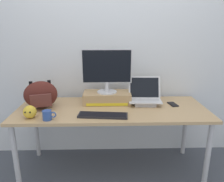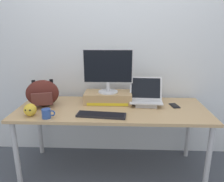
{
  "view_description": "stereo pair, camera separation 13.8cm",
  "coord_description": "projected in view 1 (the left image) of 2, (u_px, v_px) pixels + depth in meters",
  "views": [
    {
      "loc": [
        -0.05,
        -2.05,
        1.52
      ],
      "look_at": [
        0.0,
        0.0,
        0.91
      ],
      "focal_mm": 34.26,
      "sensor_mm": 36.0,
      "label": 1
    },
    {
      "loc": [
        0.08,
        -2.05,
        1.52
      ],
      "look_at": [
        0.0,
        0.0,
        0.91
      ],
      "focal_mm": 34.26,
      "sensor_mm": 36.0,
      "label": 2
    }
  ],
  "objects": [
    {
      "name": "messenger_backpack",
      "position": [
        41.0,
        95.0,
        2.16
      ],
      "size": [
        0.37,
        0.3,
        0.28
      ],
      "rotation": [
        0.0,
        0.0,
        0.28
      ],
      "color": "#4C1E19",
      "rests_on": "desk"
    },
    {
      "name": "coffee_mug",
      "position": [
        47.0,
        115.0,
        1.89
      ],
      "size": [
        0.12,
        0.08,
        0.09
      ],
      "color": "#2D4C93",
      "rests_on": "desk"
    },
    {
      "name": "plush_toy",
      "position": [
        30.0,
        112.0,
        1.93
      ],
      "size": [
        0.12,
        0.12,
        0.12
      ],
      "color": "gold",
      "rests_on": "desk"
    },
    {
      "name": "toner_box_yellow",
      "position": [
        107.0,
        97.0,
        2.34
      ],
      "size": [
        0.51,
        0.26,
        0.11
      ],
      "color": "tan",
      "rests_on": "desk"
    },
    {
      "name": "open_laptop",
      "position": [
        145.0,
        99.0,
        2.29
      ],
      "size": [
        0.35,
        0.26,
        0.28
      ],
      "rotation": [
        0.0,
        0.0,
        -0.05
      ],
      "color": "#ADADB2",
      "rests_on": "desk"
    },
    {
      "name": "back_wall",
      "position": [
        111.0,
        48.0,
        2.47
      ],
      "size": [
        7.0,
        0.1,
        2.6
      ],
      "primitive_type": "cube",
      "color": "silver",
      "rests_on": "ground"
    },
    {
      "name": "desktop_monitor",
      "position": [
        107.0,
        70.0,
        2.25
      ],
      "size": [
        0.53,
        0.21,
        0.47
      ],
      "rotation": [
        0.0,
        0.0,
        0.01
      ],
      "color": "silver",
      "rests_on": "toner_box_yellow"
    },
    {
      "name": "desk",
      "position": [
        112.0,
        114.0,
        2.21
      ],
      "size": [
        1.93,
        0.73,
        0.73
      ],
      "color": "tan",
      "rests_on": "ground"
    },
    {
      "name": "cell_phone",
      "position": [
        173.0,
        104.0,
        2.28
      ],
      "size": [
        0.09,
        0.15,
        0.01
      ],
      "rotation": [
        0.0,
        0.0,
        0.17
      ],
      "color": "black",
      "rests_on": "desk"
    },
    {
      "name": "external_keyboard",
      "position": [
        103.0,
        115.0,
        1.98
      ],
      "size": [
        0.47,
        0.18,
        0.02
      ],
      "rotation": [
        0.0,
        0.0,
        -0.1
      ],
      "color": "black",
      "rests_on": "desk"
    },
    {
      "name": "ground_plane",
      "position": [
        112.0,
        169.0,
        2.4
      ],
      "size": [
        20.0,
        20.0,
        0.0
      ],
      "primitive_type": "plane",
      "color": "#474C56"
    }
  ]
}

